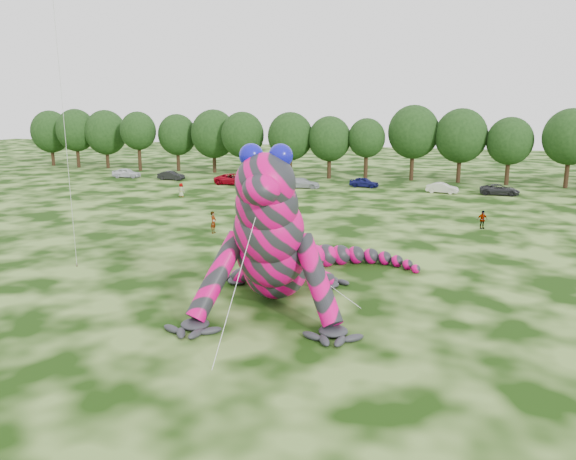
% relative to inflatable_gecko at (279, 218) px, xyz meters
% --- Properties ---
extents(ground, '(240.00, 240.00, 0.00)m').
position_rel_inflatable_gecko_xyz_m(ground, '(-5.06, -6.70, -4.43)').
color(ground, '#16330A').
rests_on(ground, ground).
extents(inflatable_gecko, '(17.90, 20.13, 8.85)m').
position_rel_inflatable_gecko_xyz_m(inflatable_gecko, '(0.00, 0.00, 0.00)').
color(inflatable_gecko, '#D20265').
rests_on(inflatable_gecko, ground).
extents(tree_0, '(6.91, 6.22, 9.51)m').
position_rel_inflatable_gecko_xyz_m(tree_0, '(-59.62, 52.54, 0.33)').
color(tree_0, black).
rests_on(tree_0, ground).
extents(tree_1, '(6.74, 6.07, 9.81)m').
position_rel_inflatable_gecko_xyz_m(tree_1, '(-53.42, 51.35, 0.48)').
color(tree_1, black).
rests_on(tree_1, ground).
extents(tree_2, '(7.04, 6.34, 9.64)m').
position_rel_inflatable_gecko_xyz_m(tree_2, '(-48.08, 52.06, 0.40)').
color(tree_2, black).
rests_on(tree_2, ground).
extents(tree_3, '(5.81, 5.23, 9.44)m').
position_rel_inflatable_gecko_xyz_m(tree_3, '(-40.78, 50.37, 0.29)').
color(tree_3, black).
rests_on(tree_3, ground).
extents(tree_4, '(6.22, 5.60, 9.06)m').
position_rel_inflatable_gecko_xyz_m(tree_4, '(-34.70, 52.01, 0.10)').
color(tree_4, black).
rests_on(tree_4, ground).
extents(tree_5, '(7.16, 6.44, 9.80)m').
position_rel_inflatable_gecko_xyz_m(tree_5, '(-28.18, 51.74, 0.47)').
color(tree_5, black).
rests_on(tree_5, ground).
extents(tree_6, '(6.52, 5.86, 9.49)m').
position_rel_inflatable_gecko_xyz_m(tree_6, '(-22.62, 49.99, 0.32)').
color(tree_6, black).
rests_on(tree_6, ground).
extents(tree_7, '(6.68, 6.01, 9.48)m').
position_rel_inflatable_gecko_xyz_m(tree_7, '(-15.14, 50.11, 0.31)').
color(tree_7, black).
rests_on(tree_7, ground).
extents(tree_8, '(6.14, 5.53, 8.94)m').
position_rel_inflatable_gecko_xyz_m(tree_8, '(-9.28, 50.29, 0.05)').
color(tree_8, black).
rests_on(tree_8, ground).
extents(tree_9, '(5.27, 4.74, 8.68)m').
position_rel_inflatable_gecko_xyz_m(tree_9, '(-4.00, 50.65, -0.09)').
color(tree_9, black).
rests_on(tree_9, ground).
extents(tree_10, '(7.09, 6.38, 10.50)m').
position_rel_inflatable_gecko_xyz_m(tree_10, '(2.34, 51.88, 0.83)').
color(tree_10, black).
rests_on(tree_10, ground).
extents(tree_11, '(7.01, 6.31, 10.07)m').
position_rel_inflatable_gecko_xyz_m(tree_11, '(8.72, 51.50, 0.61)').
color(tree_11, black).
rests_on(tree_11, ground).
extents(tree_12, '(5.99, 5.39, 8.97)m').
position_rel_inflatable_gecko_xyz_m(tree_12, '(14.95, 51.04, 0.06)').
color(tree_12, black).
rests_on(tree_12, ground).
extents(tree_13, '(6.83, 6.15, 10.13)m').
position_rel_inflatable_gecko_xyz_m(tree_13, '(22.07, 50.43, 0.64)').
color(tree_13, black).
rests_on(tree_13, ground).
extents(car_0, '(4.31, 2.19, 1.40)m').
position_rel_inflatable_gecko_xyz_m(car_0, '(-37.88, 42.09, -3.72)').
color(car_0, silver).
rests_on(car_0, ground).
extents(car_1, '(3.83, 1.36, 1.26)m').
position_rel_inflatable_gecko_xyz_m(car_1, '(-30.32, 41.76, -3.80)').
color(car_1, black).
rests_on(car_1, ground).
extents(car_2, '(5.38, 2.54, 1.49)m').
position_rel_inflatable_gecko_xyz_m(car_2, '(-19.84, 40.12, -3.68)').
color(car_2, maroon).
rests_on(car_2, ground).
extents(car_3, '(4.73, 2.51, 1.31)m').
position_rel_inflatable_gecko_xyz_m(car_3, '(-10.31, 39.93, -3.77)').
color(car_3, '#A5A9AF').
rests_on(car_3, ground).
extents(car_4, '(3.98, 2.07, 1.29)m').
position_rel_inflatable_gecko_xyz_m(car_4, '(-2.82, 43.07, -3.78)').
color(car_4, '#111351').
rests_on(car_4, ground).
extents(car_5, '(3.94, 1.85, 1.25)m').
position_rel_inflatable_gecko_xyz_m(car_5, '(7.11, 41.06, -3.80)').
color(car_5, beige).
rests_on(car_5, ground).
extents(car_6, '(4.60, 2.19, 1.27)m').
position_rel_inflatable_gecko_xyz_m(car_6, '(13.67, 41.65, -3.79)').
color(car_6, '#242427').
rests_on(car_6, ground).
extents(spectator_0, '(0.47, 0.69, 1.85)m').
position_rel_inflatable_gecko_xyz_m(spectator_0, '(-10.15, 12.87, -3.50)').
color(spectator_0, gray).
rests_on(spectator_0, ground).
extents(spectator_4, '(0.83, 0.58, 1.61)m').
position_rel_inflatable_gecko_xyz_m(spectator_4, '(-21.78, 28.86, -3.62)').
color(spectator_4, gray).
rests_on(spectator_4, ground).
extents(spectator_1, '(1.05, 0.96, 1.74)m').
position_rel_inflatable_gecko_xyz_m(spectator_1, '(-8.50, 19.31, -3.56)').
color(spectator_1, gray).
rests_on(spectator_1, ground).
extents(spectator_5, '(1.32, 1.71, 1.81)m').
position_rel_inflatable_gecko_xyz_m(spectator_5, '(-3.20, 12.60, -3.52)').
color(spectator_5, gray).
rests_on(spectator_5, ground).
extents(spectator_3, '(1.02, 0.77, 1.60)m').
position_rel_inflatable_gecko_xyz_m(spectator_3, '(11.37, 21.55, -3.62)').
color(spectator_3, gray).
rests_on(spectator_3, ground).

